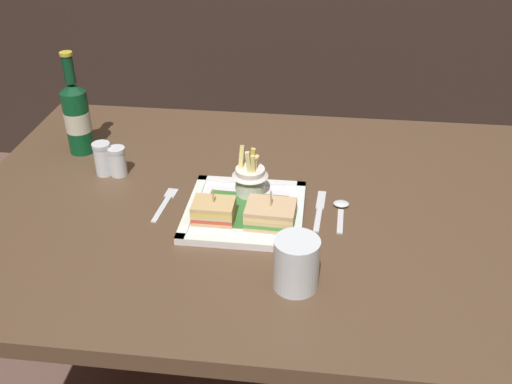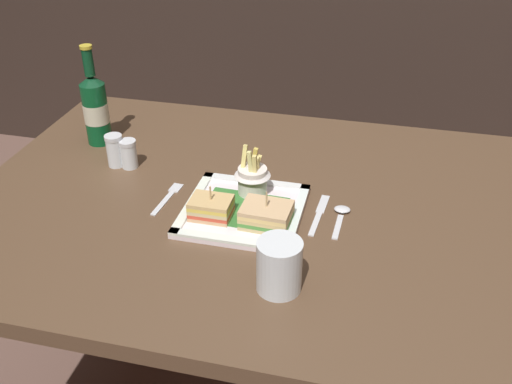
{
  "view_description": "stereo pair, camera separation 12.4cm",
  "coord_description": "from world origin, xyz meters",
  "px_view_note": "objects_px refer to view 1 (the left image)",
  "views": [
    {
      "loc": [
        0.1,
        -1.07,
        1.48
      ],
      "look_at": [
        -0.02,
        -0.03,
        0.82
      ],
      "focal_mm": 40.57,
      "sensor_mm": 36.0,
      "label": 1
    },
    {
      "loc": [
        0.23,
        -1.05,
        1.48
      ],
      "look_at": [
        -0.02,
        -0.03,
        0.82
      ],
      "focal_mm": 40.57,
      "sensor_mm": 36.0,
      "label": 2
    }
  ],
  "objects_px": {
    "spoon": "(341,208)",
    "pepper_shaker": "(118,163)",
    "knife": "(320,209)",
    "beer_bottle": "(77,116)",
    "fries_cup": "(250,176)",
    "fork": "(166,202)",
    "sandwich_half_right": "(271,214)",
    "square_plate": "(245,212)",
    "dining_table": "(266,241)",
    "salt_shaker": "(103,161)",
    "water_glass": "(296,267)",
    "sandwich_half_left": "(214,211)"
  },
  "relations": [
    {
      "from": "spoon",
      "to": "pepper_shaker",
      "type": "xyz_separation_m",
      "value": [
        -0.53,
        0.09,
        0.03
      ]
    },
    {
      "from": "knife",
      "to": "beer_bottle",
      "type": "bearing_deg",
      "value": 161.92
    },
    {
      "from": "fries_cup",
      "to": "fork",
      "type": "xyz_separation_m",
      "value": [
        -0.18,
        -0.05,
        -0.05
      ]
    },
    {
      "from": "sandwich_half_right",
      "to": "fork",
      "type": "height_order",
      "value": "sandwich_half_right"
    },
    {
      "from": "square_plate",
      "to": "pepper_shaker",
      "type": "distance_m",
      "value": 0.35
    },
    {
      "from": "beer_bottle",
      "to": "square_plate",
      "type": "bearing_deg",
      "value": -27.7
    },
    {
      "from": "beer_bottle",
      "to": "spoon",
      "type": "xyz_separation_m",
      "value": [
        0.66,
        -0.2,
        -0.09
      ]
    },
    {
      "from": "dining_table",
      "to": "salt_shaker",
      "type": "xyz_separation_m",
      "value": [
        -0.4,
        0.08,
        0.15
      ]
    },
    {
      "from": "fries_cup",
      "to": "fork",
      "type": "distance_m",
      "value": 0.2
    },
    {
      "from": "spoon",
      "to": "salt_shaker",
      "type": "relative_size",
      "value": 1.48
    },
    {
      "from": "spoon",
      "to": "pepper_shaker",
      "type": "distance_m",
      "value": 0.53
    },
    {
      "from": "square_plate",
      "to": "fork",
      "type": "height_order",
      "value": "square_plate"
    },
    {
      "from": "dining_table",
      "to": "fries_cup",
      "type": "distance_m",
      "value": 0.17
    },
    {
      "from": "water_glass",
      "to": "spoon",
      "type": "distance_m",
      "value": 0.27
    },
    {
      "from": "spoon",
      "to": "salt_shaker",
      "type": "distance_m",
      "value": 0.57
    },
    {
      "from": "fork",
      "to": "pepper_shaker",
      "type": "distance_m",
      "value": 0.18
    },
    {
      "from": "sandwich_half_left",
      "to": "beer_bottle",
      "type": "bearing_deg",
      "value": 144.75
    },
    {
      "from": "sandwich_half_right",
      "to": "dining_table",
      "type": "bearing_deg",
      "value": 100.29
    },
    {
      "from": "dining_table",
      "to": "salt_shaker",
      "type": "bearing_deg",
      "value": 169.3
    },
    {
      "from": "sandwich_half_left",
      "to": "salt_shaker",
      "type": "distance_m",
      "value": 0.34
    },
    {
      "from": "sandwich_half_right",
      "to": "spoon",
      "type": "height_order",
      "value": "sandwich_half_right"
    },
    {
      "from": "beer_bottle",
      "to": "knife",
      "type": "relative_size",
      "value": 1.64
    },
    {
      "from": "dining_table",
      "to": "square_plate",
      "type": "relative_size",
      "value": 5.41
    },
    {
      "from": "sandwich_half_right",
      "to": "pepper_shaker",
      "type": "xyz_separation_m",
      "value": [
        -0.38,
        0.17,
        -0.0
      ]
    },
    {
      "from": "water_glass",
      "to": "pepper_shaker",
      "type": "xyz_separation_m",
      "value": [
        -0.44,
        0.35,
        -0.01
      ]
    },
    {
      "from": "sandwich_half_left",
      "to": "pepper_shaker",
      "type": "relative_size",
      "value": 1.21
    },
    {
      "from": "fries_cup",
      "to": "fork",
      "type": "bearing_deg",
      "value": -165.76
    },
    {
      "from": "sandwich_half_left",
      "to": "pepper_shaker",
      "type": "height_order",
      "value": "sandwich_half_left"
    },
    {
      "from": "sandwich_half_left",
      "to": "sandwich_half_right",
      "type": "relative_size",
      "value": 0.83
    },
    {
      "from": "square_plate",
      "to": "spoon",
      "type": "bearing_deg",
      "value": 11.45
    },
    {
      "from": "beer_bottle",
      "to": "knife",
      "type": "bearing_deg",
      "value": -18.08
    },
    {
      "from": "fries_cup",
      "to": "beer_bottle",
      "type": "xyz_separation_m",
      "value": [
        -0.46,
        0.17,
        0.04
      ]
    },
    {
      "from": "sandwich_half_right",
      "to": "salt_shaker",
      "type": "xyz_separation_m",
      "value": [
        -0.42,
        0.17,
        0.0
      ]
    },
    {
      "from": "sandwich_half_right",
      "to": "square_plate",
      "type": "bearing_deg",
      "value": 145.58
    },
    {
      "from": "square_plate",
      "to": "salt_shaker",
      "type": "relative_size",
      "value": 3.08
    },
    {
      "from": "beer_bottle",
      "to": "sandwich_half_left",
      "type": "bearing_deg",
      "value": -35.25
    },
    {
      "from": "knife",
      "to": "fork",
      "type": "bearing_deg",
      "value": -177.43
    },
    {
      "from": "fork",
      "to": "spoon",
      "type": "relative_size",
      "value": 1.14
    },
    {
      "from": "pepper_shaker",
      "to": "spoon",
      "type": "bearing_deg",
      "value": -9.73
    },
    {
      "from": "fries_cup",
      "to": "salt_shaker",
      "type": "xyz_separation_m",
      "value": [
        -0.36,
        0.06,
        -0.02
      ]
    },
    {
      "from": "beer_bottle",
      "to": "pepper_shaker",
      "type": "distance_m",
      "value": 0.18
    },
    {
      "from": "beer_bottle",
      "to": "spoon",
      "type": "distance_m",
      "value": 0.69
    },
    {
      "from": "square_plate",
      "to": "pepper_shaker",
      "type": "xyz_separation_m",
      "value": [
        -0.32,
        0.13,
        0.02
      ]
    },
    {
      "from": "square_plate",
      "to": "water_glass",
      "type": "bearing_deg",
      "value": -60.56
    },
    {
      "from": "fork",
      "to": "pepper_shaker",
      "type": "bearing_deg",
      "value": 142.26
    },
    {
      "from": "salt_shaker",
      "to": "fork",
      "type": "bearing_deg",
      "value": -31.71
    },
    {
      "from": "fries_cup",
      "to": "water_glass",
      "type": "bearing_deg",
      "value": -67.36
    },
    {
      "from": "beer_bottle",
      "to": "salt_shaker",
      "type": "relative_size",
      "value": 3.22
    },
    {
      "from": "beer_bottle",
      "to": "pepper_shaker",
      "type": "relative_size",
      "value": 3.65
    },
    {
      "from": "fork",
      "to": "pepper_shaker",
      "type": "relative_size",
      "value": 1.91
    }
  ]
}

